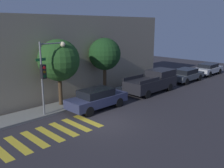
{
  "coord_description": "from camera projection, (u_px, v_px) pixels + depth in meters",
  "views": [
    {
      "loc": [
        -9.81,
        -10.78,
        5.94
      ],
      "look_at": [
        2.98,
        2.1,
        1.6
      ],
      "focal_mm": 40.0,
      "sensor_mm": 36.0,
      "label": 1
    }
  ],
  "objects": [
    {
      "name": "sedan_near_corner",
      "position": [
        97.0,
        98.0,
        17.81
      ],
      "size": [
        4.58,
        1.8,
        1.5
      ],
      "color": "#2D3351",
      "rests_on": "ground"
    },
    {
      "name": "tree_near_corner",
      "position": [
        59.0,
        60.0,
        17.82
      ],
      "size": [
        3.0,
        3.0,
        4.96
      ],
      "color": "#42301E",
      "rests_on": "ground"
    },
    {
      "name": "crosswalk",
      "position": [
        50.0,
        134.0,
        13.89
      ],
      "size": [
        5.94,
        2.6,
        0.0
      ],
      "color": "gold",
      "rests_on": "ground"
    },
    {
      "name": "tree_midblock",
      "position": [
        105.0,
        54.0,
        20.89
      ],
      "size": [
        2.7,
        2.7,
        4.88
      ],
      "color": "#42301E",
      "rests_on": "ground"
    },
    {
      "name": "ground_plane",
      "position": [
        102.0,
        122.0,
        15.54
      ],
      "size": [
        60.0,
        60.0,
        0.0
      ],
      "primitive_type": "plane",
      "color": "#2D2B30"
    },
    {
      "name": "pickup_truck",
      "position": [
        153.0,
        81.0,
        22.35
      ],
      "size": [
        5.38,
        2.03,
        1.9
      ],
      "color": "black",
      "rests_on": "ground"
    },
    {
      "name": "traffic_light_pole",
      "position": [
        48.0,
        67.0,
        16.01
      ],
      "size": [
        2.2,
        0.56,
        4.9
      ],
      "color": "slate",
      "rests_on": "ground"
    },
    {
      "name": "sidewalk",
      "position": [
        63.0,
        106.0,
        18.43
      ],
      "size": [
        26.0,
        2.01,
        0.14
      ],
      "primitive_type": "cube",
      "color": "slate",
      "rests_on": "ground"
    },
    {
      "name": "sedan_far_end",
      "position": [
        208.0,
        69.0,
        30.11
      ],
      "size": [
        4.44,
        1.84,
        1.36
      ],
      "color": "#B7BABF",
      "rests_on": "ground"
    },
    {
      "name": "sedan_middle",
      "position": [
        186.0,
        75.0,
        26.48
      ],
      "size": [
        4.59,
        1.87,
        1.38
      ],
      "color": "#4C5156",
      "rests_on": "ground"
    },
    {
      "name": "building_row",
      "position": [
        31.0,
        57.0,
        20.71
      ],
      "size": [
        26.0,
        6.0,
        6.66
      ],
      "primitive_type": "cube",
      "color": "gray",
      "rests_on": "ground"
    }
  ]
}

